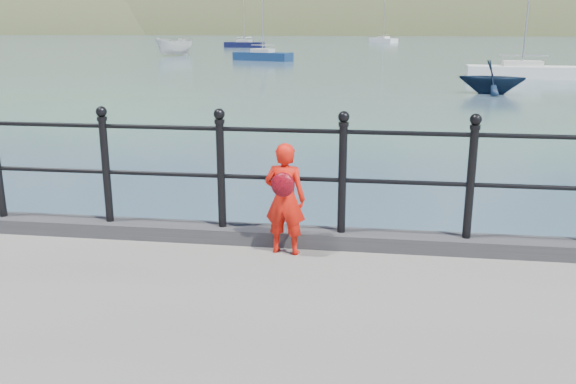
% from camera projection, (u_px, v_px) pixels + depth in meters
% --- Properties ---
extents(ground, '(600.00, 600.00, 0.00)m').
position_uv_depth(ground, '(283.00, 326.00, 6.54)').
color(ground, '#2D4251').
rests_on(ground, ground).
extents(kerb, '(60.00, 0.30, 0.15)m').
position_uv_depth(kerb, '(281.00, 236.00, 6.11)').
color(kerb, '#28282B').
rests_on(kerb, quay).
extents(railing, '(18.11, 0.11, 1.20)m').
position_uv_depth(railing, '(281.00, 163.00, 5.91)').
color(railing, black).
rests_on(railing, kerb).
extents(far_shore, '(830.00, 200.00, 156.00)m').
position_uv_depth(far_shore, '(473.00, 92.00, 235.69)').
color(far_shore, '#333A21').
rests_on(far_shore, ground).
extents(child, '(0.42, 0.34, 1.08)m').
position_uv_depth(child, '(285.00, 198.00, 5.73)').
color(child, red).
rests_on(child, quay).
extents(launch_white, '(3.79, 4.76, 1.75)m').
position_uv_depth(launch_white, '(175.00, 47.00, 59.79)').
color(launch_white, silver).
rests_on(launch_white, ground).
extents(launch_navy, '(3.27, 2.95, 1.51)m').
position_uv_depth(launch_navy, '(492.00, 77.00, 27.69)').
color(launch_navy, black).
rests_on(launch_navy, ground).
extents(sailboat_left, '(5.43, 2.75, 7.52)m').
position_uv_depth(sailboat_left, '(244.00, 45.00, 79.96)').
color(sailboat_left, black).
rests_on(sailboat_left, ground).
extents(sailboat_deep, '(4.73, 5.24, 8.16)m').
position_uv_depth(sailboat_deep, '(383.00, 40.00, 99.84)').
color(sailboat_deep, white).
rests_on(sailboat_deep, ground).
extents(sailboat_near, '(6.28, 2.07, 8.52)m').
position_uv_depth(sailboat_near, '(521.00, 72.00, 35.68)').
color(sailboat_near, silver).
rests_on(sailboat_near, ground).
extents(sailboat_port, '(5.38, 3.30, 7.57)m').
position_uv_depth(sailboat_port, '(263.00, 57.00, 52.27)').
color(sailboat_port, navy).
rests_on(sailboat_port, ground).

